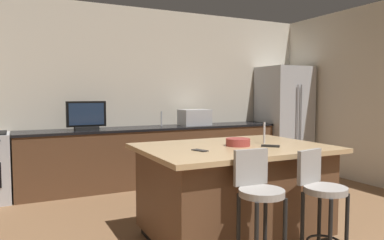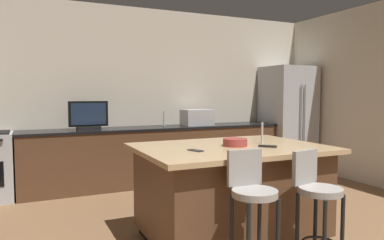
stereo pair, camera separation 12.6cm
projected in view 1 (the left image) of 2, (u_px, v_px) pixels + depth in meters
name	position (u px, v px, depth m)	size (l,w,h in m)	color
wall_back	(151.00, 95.00, 6.13)	(6.35, 0.12, 2.83)	beige
counter_back	(157.00, 155.00, 5.83)	(4.17, 0.62, 0.91)	brown
kitchen_island	(233.00, 191.00, 3.59)	(1.80, 1.29, 0.92)	black
refrigerator	(284.00, 119.00, 6.82)	(0.82, 0.81, 1.93)	#B7BABF
microwave	(195.00, 117.00, 6.09)	(0.48, 0.36, 0.26)	#B7BABF
tv_monitor	(86.00, 117.00, 5.26)	(0.56, 0.16, 0.42)	black
sink_faucet_back	(161.00, 119.00, 5.94)	(0.02, 0.02, 0.24)	#B2B2B7
sink_faucet_island	(264.00, 133.00, 3.72)	(0.02, 0.02, 0.22)	#B2B2B7
bar_stool_left	(259.00, 204.00, 2.73)	(0.34, 0.34, 1.01)	gray
bar_stool_right	(321.00, 199.00, 2.94)	(0.35, 0.37, 0.97)	gray
fruit_bowl	(238.00, 142.00, 3.55)	(0.24, 0.24, 0.07)	#993833
cell_phone	(200.00, 150.00, 3.25)	(0.07, 0.15, 0.01)	black
tv_remote	(270.00, 146.00, 3.48)	(0.04, 0.17, 0.02)	black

